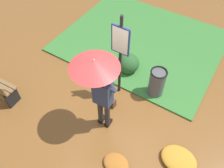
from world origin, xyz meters
name	(u,v)px	position (x,y,z in m)	size (l,w,h in m)	color
ground_plane	(112,118)	(0.00, 0.00, 0.00)	(18.00, 18.00, 0.00)	brown
grass_verge	(141,41)	(0.73, -2.92, 0.03)	(4.80, 4.00, 0.05)	#387533
person_with_umbrella	(98,79)	(0.17, 0.22, 1.55)	(0.96, 0.96, 2.04)	#2D2823
info_sign_post	(120,49)	(0.31, -0.82, 1.44)	(0.44, 0.07, 2.30)	black
handbag	(110,101)	(0.27, -0.31, 0.13)	(0.31, 0.16, 0.37)	#4C3323
trash_bin	(157,83)	(-0.54, -1.24, 0.42)	(0.42, 0.42, 0.83)	#4C4C51
shrub_cluster	(127,63)	(0.51, -1.61, 0.26)	(0.67, 0.61, 0.55)	#285628
leaf_pile_near_person	(179,159)	(-1.75, 0.15, 0.08)	(0.76, 0.61, 0.17)	#C68428
leaf_pile_far_path	(116,163)	(-0.67, 0.92, 0.06)	(0.56, 0.45, 0.12)	#A86023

